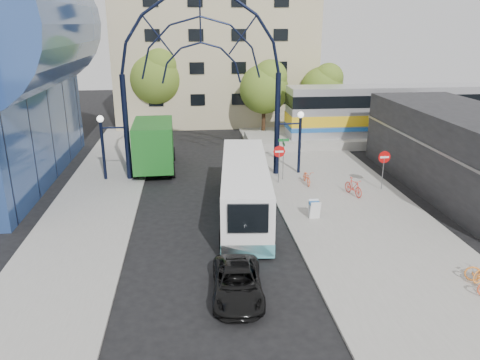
{
  "coord_description": "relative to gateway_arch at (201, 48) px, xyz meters",
  "views": [
    {
      "loc": [
        -0.87,
        -16.6,
        10.06
      ],
      "look_at": [
        1.6,
        6.0,
        2.41
      ],
      "focal_mm": 35.0,
      "sensor_mm": 36.0,
      "label": 1
    }
  ],
  "objects": [
    {
      "name": "ground",
      "position": [
        0.0,
        -14.0,
        -8.56
      ],
      "size": [
        120.0,
        120.0,
        0.0
      ],
      "primitive_type": "plane",
      "color": "black",
      "rests_on": "ground"
    },
    {
      "name": "sidewalk_east",
      "position": [
        8.0,
        -10.0,
        -8.5
      ],
      "size": [
        8.0,
        56.0,
        0.12
      ],
      "primitive_type": "cube",
      "color": "gray",
      "rests_on": "ground"
    },
    {
      "name": "plaza_west",
      "position": [
        -6.5,
        -8.0,
        -8.5
      ],
      "size": [
        5.0,
        50.0,
        0.12
      ],
      "primitive_type": "cube",
      "color": "gray",
      "rests_on": "ground"
    },
    {
      "name": "gateway_arch",
      "position": [
        0.0,
        0.0,
        0.0
      ],
      "size": [
        13.64,
        0.44,
        12.1
      ],
      "color": "black",
      "rests_on": "ground"
    },
    {
      "name": "stop_sign",
      "position": [
        4.8,
        -2.0,
        -6.56
      ],
      "size": [
        0.8,
        0.07,
        2.5
      ],
      "color": "slate",
      "rests_on": "sidewalk_east"
    },
    {
      "name": "do_not_enter_sign",
      "position": [
        11.0,
        -4.0,
        -6.58
      ],
      "size": [
        0.76,
        0.07,
        2.48
      ],
      "color": "slate",
      "rests_on": "sidewalk_east"
    },
    {
      "name": "street_name_sign",
      "position": [
        5.2,
        -1.4,
        -6.43
      ],
      "size": [
        0.7,
        0.7,
        2.8
      ],
      "color": "slate",
      "rests_on": "sidewalk_east"
    },
    {
      "name": "sandwich_board",
      "position": [
        5.6,
        -8.02,
        -7.81
      ],
      "size": [
        0.55,
        0.61,
        0.99
      ],
      "color": "white",
      "rests_on": "sidewalk_east"
    },
    {
      "name": "commercial_block_east",
      "position": [
        16.0,
        -4.0,
        -6.06
      ],
      "size": [
        6.0,
        16.0,
        5.0
      ],
      "primitive_type": "cube",
      "color": "black",
      "rests_on": "ground"
    },
    {
      "name": "apartment_block",
      "position": [
        2.0,
        20.97,
        -1.55
      ],
      "size": [
        20.0,
        12.1,
        14.0
      ],
      "color": "tan",
      "rests_on": "ground"
    },
    {
      "name": "train_platform",
      "position": [
        20.0,
        8.0,
        -8.16
      ],
      "size": [
        32.0,
        5.0,
        0.8
      ],
      "primitive_type": "cube",
      "color": "gray",
      "rests_on": "ground"
    },
    {
      "name": "train_car",
      "position": [
        20.0,
        8.0,
        -5.66
      ],
      "size": [
        25.1,
        3.05,
        4.2
      ],
      "color": "#B7B7BC",
      "rests_on": "train_platform"
    },
    {
      "name": "tree_north_a",
      "position": [
        6.12,
        11.93,
        -3.95
      ],
      "size": [
        4.48,
        4.48,
        7.0
      ],
      "color": "#382314",
      "rests_on": "ground"
    },
    {
      "name": "tree_north_b",
      "position": [
        -3.88,
        15.93,
        -3.29
      ],
      "size": [
        5.12,
        5.12,
        8.0
      ],
      "color": "#382314",
      "rests_on": "ground"
    },
    {
      "name": "tree_north_c",
      "position": [
        12.12,
        13.93,
        -4.28
      ],
      "size": [
        4.16,
        4.16,
        6.5
      ],
      "color": "#382314",
      "rests_on": "ground"
    },
    {
      "name": "city_bus",
      "position": [
        1.98,
        -6.95,
        -7.0
      ],
      "size": [
        3.41,
        11.03,
        2.98
      ],
      "rotation": [
        0.0,
        0.0,
        -0.09
      ],
      "color": "white",
      "rests_on": "ground"
    },
    {
      "name": "green_truck",
      "position": [
        -3.42,
        2.38,
        -6.75
      ],
      "size": [
        2.93,
        7.23,
        3.61
      ],
      "rotation": [
        0.0,
        0.0,
        0.02
      ],
      "color": "black",
      "rests_on": "ground"
    },
    {
      "name": "black_suv",
      "position": [
        0.74,
        -14.93,
        -7.98
      ],
      "size": [
        2.15,
        4.24,
        1.15
      ],
      "primitive_type": "imported",
      "rotation": [
        0.0,
        0.0,
        -0.06
      ],
      "color": "black",
      "rests_on": "ground"
    },
    {
      "name": "bike_near_a",
      "position": [
        6.59,
        -2.42,
        -7.98
      ],
      "size": [
        0.63,
        1.74,
        0.91
      ],
      "primitive_type": "imported",
      "rotation": [
        0.0,
        0.0,
        -0.02
      ],
      "color": "#EF5B2F",
      "rests_on": "sidewalk_east"
    },
    {
      "name": "bike_near_b",
      "position": [
        8.86,
        -4.83,
        -7.91
      ],
      "size": [
        0.95,
        1.83,
        1.06
      ],
      "primitive_type": "imported",
      "rotation": [
        0.0,
        0.0,
        0.27
      ],
      "color": "#E83B2E",
      "rests_on": "sidewalk_east"
    }
  ]
}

